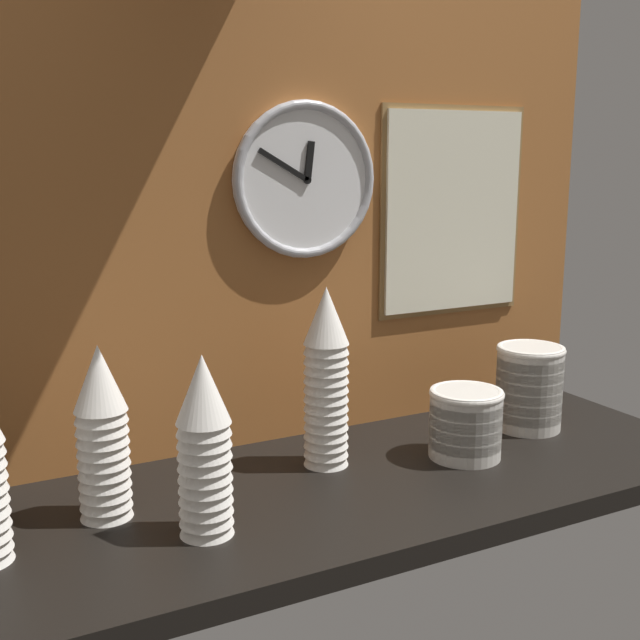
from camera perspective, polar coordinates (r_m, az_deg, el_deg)
ground_plane at (r=1.52m, az=0.68°, el=-12.10°), size 1.60×0.56×0.04m
wall_tiled_back at (r=1.63m, az=-3.75°, el=9.26°), size 1.60×0.03×1.05m
cup_stack_center_right at (r=1.54m, az=0.44°, el=-4.11°), size 0.09×0.09×0.35m
cup_stack_left at (r=1.37m, az=-15.23°, el=-7.74°), size 0.09×0.09×0.30m
cup_stack_center_left at (r=1.28m, az=-8.22°, el=-8.86°), size 0.09×0.09×0.30m
bowl_stack_right at (r=1.63m, az=10.31°, el=-7.11°), size 0.15×0.15×0.14m
bowl_stack_far_right at (r=1.82m, az=14.65°, el=-4.54°), size 0.15×0.15×0.19m
wall_clock at (r=1.63m, az=-1.04°, el=9.93°), size 0.31×0.03×0.31m
menu_board at (r=1.84m, az=9.44°, el=7.62°), size 0.38×0.01×0.47m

